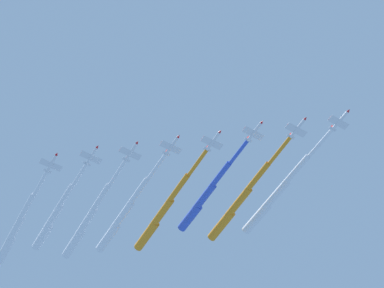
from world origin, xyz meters
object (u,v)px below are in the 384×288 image
(jet_port_outer, at_px, (86,222))
(jet_starboard_outer, at_px, (54,218))
(jet_starboard_inner, at_px, (205,197))
(jet_lead, at_px, (275,196))
(jet_port_mid, at_px, (162,214))
(jet_port_inner, at_px, (238,203))
(jet_starboard_mid, at_px, (122,216))
(jet_trail_port, at_px, (15,230))

(jet_port_outer, relative_size, jet_starboard_outer, 1.11)
(jet_starboard_inner, xyz_separation_m, jet_starboard_outer, (-50.54, 35.27, -0.08))
(jet_starboard_inner, bearing_deg, jet_lead, -28.53)
(jet_starboard_inner, height_order, jet_port_mid, jet_starboard_inner)
(jet_lead, xyz_separation_m, jet_port_inner, (-11.85, 8.64, -1.02))
(jet_starboard_inner, height_order, jet_starboard_mid, jet_starboard_inner)
(jet_starboard_mid, relative_size, jet_trail_port, 1.03)
(jet_port_inner, bearing_deg, jet_starboard_mid, 145.57)
(jet_lead, xyz_separation_m, jet_starboard_outer, (-74.83, 48.47, 0.99))
(jet_lead, height_order, jet_starboard_outer, jet_starboard_outer)
(jet_port_inner, xyz_separation_m, jet_trail_port, (-75.06, 51.66, 0.85))
(jet_port_inner, distance_m, jet_starboard_mid, 46.61)
(jet_port_inner, xyz_separation_m, jet_starboard_outer, (-62.98, 39.84, 2.00))
(jet_port_inner, bearing_deg, jet_starboard_inner, 159.83)
(jet_lead, xyz_separation_m, jet_starboard_mid, (-50.29, 34.98, -0.21))
(jet_port_inner, bearing_deg, jet_port_mid, 144.96)
(jet_port_mid, distance_m, jet_starboard_outer, 44.01)
(jet_lead, distance_m, jet_starboard_mid, 61.26)
(jet_lead, bearing_deg, jet_port_inner, 143.92)
(jet_port_inner, distance_m, jet_starboard_inner, 13.41)
(jet_port_mid, xyz_separation_m, jet_port_outer, (-25.31, 17.73, 0.99))
(jet_lead, relative_size, jet_port_outer, 1.00)
(jet_starboard_inner, distance_m, jet_starboard_outer, 61.63)
(jet_lead, height_order, jet_trail_port, jet_lead)
(jet_port_inner, height_order, jet_port_mid, jet_port_inner)
(jet_port_mid, relative_size, jet_starboard_mid, 1.00)
(jet_lead, bearing_deg, jet_starboard_mid, 145.18)
(jet_starboard_outer, bearing_deg, jet_port_mid, -30.42)
(jet_lead, relative_size, jet_trail_port, 1.03)
(jet_lead, distance_m, jet_trail_port, 105.78)
(jet_port_inner, relative_size, jet_starboard_outer, 1.11)
(jet_lead, distance_m, jet_starboard_outer, 89.16)
(jet_port_outer, bearing_deg, jet_starboard_inner, -39.02)
(jet_starboard_mid, xyz_separation_m, jet_port_outer, (-11.94, 8.97, -0.09))
(jet_port_inner, xyz_separation_m, jet_port_mid, (-25.07, 17.58, -0.28))
(jet_port_mid, distance_m, jet_trail_port, 60.51)
(jet_starboard_outer, bearing_deg, jet_starboard_mid, -28.80)
(jet_starboard_mid, height_order, jet_starboard_outer, jet_starboard_outer)
(jet_starboard_inner, distance_m, jet_port_outer, 48.87)
(jet_starboard_outer, height_order, jet_trail_port, jet_starboard_outer)
(jet_starboard_mid, bearing_deg, jet_starboard_outer, 151.20)
(jet_starboard_inner, xyz_separation_m, jet_port_mid, (-12.64, 13.02, -2.36))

